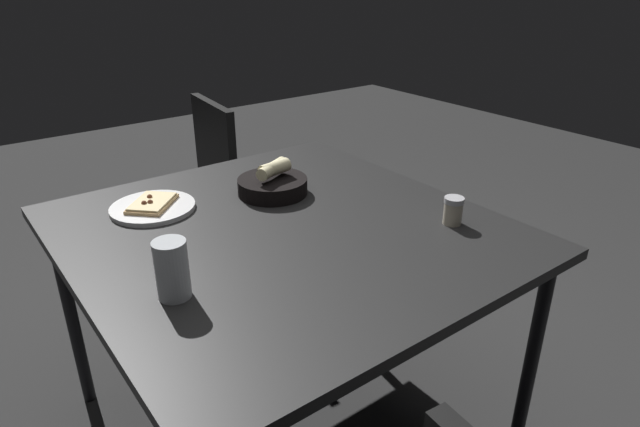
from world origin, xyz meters
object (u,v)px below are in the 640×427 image
pizza_plate (153,207)px  bread_basket (273,184)px  pepper_shaker (453,212)px  chair_near (192,185)px  beer_glass (172,273)px  dining_table (283,243)px

pizza_plate → bread_basket: 0.37m
pepper_shaker → chair_near: size_ratio=0.09×
bread_basket → beer_glass: (-0.37, 0.49, 0.03)m
pizza_plate → chair_near: 0.84m
pizza_plate → beer_glass: beer_glass is taller
dining_table → beer_glass: bearing=111.2°
bread_basket → pepper_shaker: bearing=-150.1°
dining_table → bread_basket: bearing=-26.3°
chair_near → pizza_plate: bearing=148.4°
bread_basket → beer_glass: bearing=126.8°
beer_glass → pepper_shaker: (-0.12, -0.77, -0.02)m
dining_table → pepper_shaker: (-0.27, -0.39, 0.09)m
pizza_plate → bread_basket: (-0.11, -0.35, 0.02)m
bread_basket → chair_near: bearing=-5.1°
pizza_plate → beer_glass: bearing=163.9°
beer_glass → pizza_plate: bearing=-16.1°
beer_glass → chair_near: bearing=-25.7°
chair_near → pepper_shaker: bearing=-170.7°
pizza_plate → pepper_shaker: pepper_shaker is taller
dining_table → pepper_shaker: size_ratio=14.76×
pizza_plate → bread_basket: bread_basket is taller
bread_basket → chair_near: (0.80, -0.07, -0.27)m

